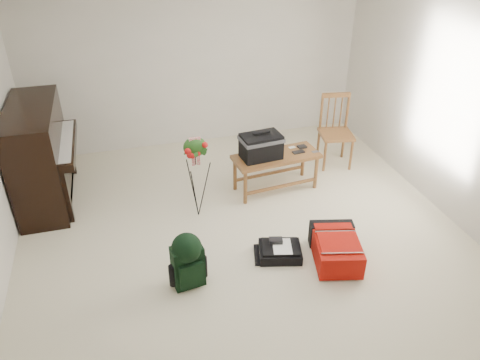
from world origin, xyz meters
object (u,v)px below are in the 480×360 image
object	(u,v)px
red_suitcase	(334,246)
black_duffel	(280,251)
bench	(266,149)
piano	(41,157)
flower_stand	(197,178)
green_backpack	(187,258)
dining_chair	(335,132)

from	to	relation	value
red_suitcase	black_duffel	xyz separation A→B (m)	(-0.54, 0.17, -0.09)
bench	black_duffel	size ratio (longest dim) A/B	2.22
piano	red_suitcase	distance (m)	3.67
red_suitcase	flower_stand	xyz separation A→B (m)	(-1.24, 1.16, 0.37)
green_backpack	flower_stand	size ratio (longest dim) A/B	0.56
bench	red_suitcase	size ratio (longest dim) A/B	1.50
piano	flower_stand	xyz separation A→B (m)	(1.77, -0.89, -0.07)
piano	green_backpack	world-z (taller)	piano
red_suitcase	green_backpack	distance (m)	1.58
flower_stand	bench	bearing A→B (deg)	20.18
green_backpack	bench	bearing A→B (deg)	41.03
piano	dining_chair	size ratio (longest dim) A/B	1.47
piano	bench	xyz separation A→B (m)	(2.73, -0.55, 0.01)
dining_chair	black_duffel	distance (m)	2.32
bench	red_suitcase	distance (m)	1.60
bench	flower_stand	distance (m)	1.02
piano	black_duffel	bearing A→B (deg)	-37.25
piano	green_backpack	xyz separation A→B (m)	(1.44, -2.04, -0.27)
red_suitcase	flower_stand	distance (m)	1.74
piano	red_suitcase	bearing A→B (deg)	-34.24
flower_stand	dining_chair	bearing A→B (deg)	20.54
bench	dining_chair	distance (m)	1.27
dining_chair	black_duffel	xyz separation A→B (m)	(-1.44, -1.76, -0.43)
bench	flower_stand	world-z (taller)	flower_stand
dining_chair	red_suitcase	bearing A→B (deg)	-105.07
dining_chair	flower_stand	xyz separation A→B (m)	(-2.14, -0.77, 0.03)
dining_chair	black_duffel	world-z (taller)	dining_chair
bench	dining_chair	world-z (taller)	dining_chair
piano	green_backpack	size ratio (longest dim) A/B	2.48
dining_chair	piano	bearing A→B (deg)	-171.79
black_duffel	green_backpack	xyz separation A→B (m)	(-1.02, -0.16, 0.27)
black_duffel	flower_stand	bearing A→B (deg)	139.58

